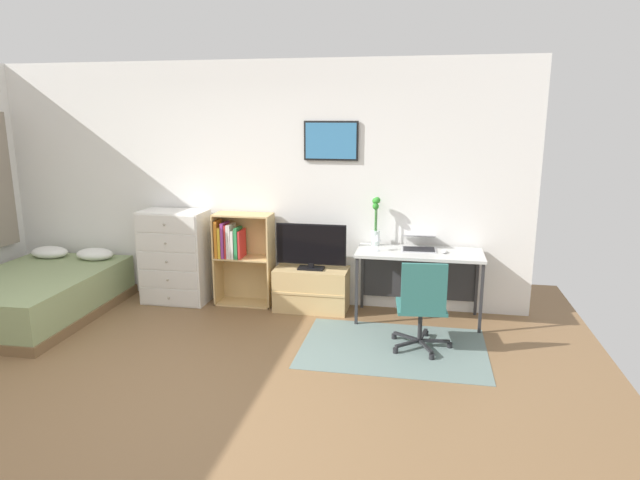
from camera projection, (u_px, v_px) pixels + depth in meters
ground_plane at (161, 400)px, 4.16m from camera, size 7.20×7.20×0.00m
wall_back_with_posters at (254, 184)px, 6.19m from camera, size 6.12×0.09×2.70m
area_rug at (393, 348)px, 5.09m from camera, size 1.70×1.20×0.01m
bed at (37, 295)px, 5.85m from camera, size 1.38×1.95×0.60m
dresser at (175, 257)px, 6.27m from camera, size 0.74×0.46×1.06m
bookshelf at (239, 252)px, 6.18m from camera, size 0.65×0.30×1.05m
tv_stand at (312, 289)px, 6.05m from camera, size 0.80×0.41×0.47m
television at (311, 247)px, 5.92m from camera, size 0.77×0.16×0.50m
desk at (419, 262)px, 5.75m from camera, size 1.29×0.58×0.74m
office_chair at (422, 304)px, 4.93m from camera, size 0.57×0.58×0.86m
laptop at (419, 243)px, 5.75m from camera, size 0.36×0.39×0.15m
computer_mouse at (444, 251)px, 5.58m from camera, size 0.06×0.10×0.03m
bamboo_vase at (376, 222)px, 5.87m from camera, size 0.09×0.10×0.53m
wine_glass at (377, 238)px, 5.64m from camera, size 0.07×0.07×0.18m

